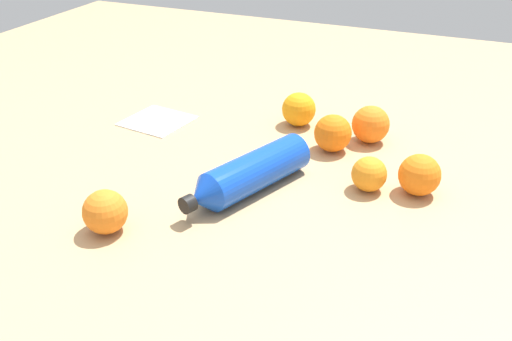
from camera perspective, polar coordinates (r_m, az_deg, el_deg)
name	(u,v)px	position (r m, az deg, el deg)	size (l,w,h in m)	color
ground_plane	(239,187)	(1.07, -1.74, -1.61)	(2.40, 2.40, 0.00)	tan
water_bottle	(248,175)	(1.04, -0.83, -0.41)	(0.28, 0.16, 0.07)	blue
orange_0	(299,109)	(1.31, 4.27, 6.08)	(0.08, 0.08, 0.08)	orange
orange_1	(371,124)	(1.25, 11.31, 4.52)	(0.08, 0.08, 0.08)	orange
orange_2	(419,175)	(1.07, 15.93, -0.42)	(0.08, 0.08, 0.08)	orange
orange_3	(333,133)	(1.20, 7.64, 3.69)	(0.08, 0.08, 0.08)	orange
orange_4	(369,174)	(1.06, 11.17, -0.35)	(0.06, 0.06, 0.06)	orange
orange_5	(105,212)	(0.96, -14.75, -3.99)	(0.07, 0.07, 0.07)	orange
folded_napkin	(158,120)	(1.35, -9.75, 4.93)	(0.14, 0.14, 0.01)	white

